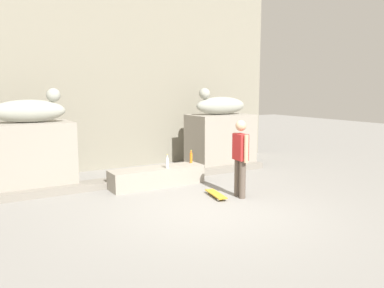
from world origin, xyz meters
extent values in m
plane|color=gray|center=(0.00, 0.00, 0.00)|extent=(40.00, 40.00, 0.00)
cube|color=gray|center=(0.00, 5.09, 3.00)|extent=(10.52, 0.60, 6.00)
cube|color=gray|center=(-2.64, 3.43, 0.78)|extent=(1.85, 1.17, 1.56)
cube|color=gray|center=(2.64, 3.43, 0.78)|extent=(1.85, 1.17, 1.56)
ellipsoid|color=#9C9F92|center=(-2.64, 3.43, 1.82)|extent=(1.66, 0.76, 0.52)
sphere|color=#9C9F92|center=(-2.09, 3.36, 2.18)|extent=(0.32, 0.32, 0.32)
ellipsoid|color=#9C9F92|center=(2.64, 3.43, 1.82)|extent=(1.63, 0.66, 0.52)
sphere|color=#9C9F92|center=(2.09, 3.46, 2.18)|extent=(0.32, 0.32, 0.32)
cube|color=gray|center=(0.00, 2.28, 0.22)|extent=(2.31, 0.62, 0.45)
cylinder|color=brown|center=(1.10, 0.39, 0.41)|extent=(0.14, 0.14, 0.82)
cylinder|color=brown|center=(1.13, 0.59, 0.41)|extent=(0.14, 0.14, 0.82)
cube|color=#B22626|center=(1.12, 0.49, 1.10)|extent=(0.24, 0.38, 0.56)
sphere|color=tan|center=(1.12, 0.49, 1.55)|extent=(0.23, 0.23, 0.23)
cylinder|color=tan|center=(1.09, 0.27, 1.09)|extent=(0.09, 0.09, 0.58)
cylinder|color=tan|center=(1.14, 0.71, 1.09)|extent=(0.09, 0.09, 0.58)
cube|color=gold|center=(0.67, 0.75, 0.07)|extent=(0.35, 0.82, 0.02)
cylinder|color=white|center=(0.66, 1.06, 0.03)|extent=(0.04, 0.06, 0.06)
cylinder|color=white|center=(0.80, 1.03, 0.03)|extent=(0.04, 0.06, 0.06)
cylinder|color=white|center=(0.54, 0.47, 0.03)|extent=(0.04, 0.06, 0.06)
cylinder|color=white|center=(0.68, 0.45, 0.03)|extent=(0.04, 0.06, 0.06)
cylinder|color=silver|center=(0.19, 2.11, 0.57)|extent=(0.06, 0.06, 0.25)
cylinder|color=silver|center=(0.19, 2.11, 0.73)|extent=(0.03, 0.03, 0.06)
cylinder|color=yellow|center=(0.19, 2.11, 0.77)|extent=(0.03, 0.03, 0.01)
cylinder|color=orange|center=(1.01, 2.38, 0.58)|extent=(0.07, 0.07, 0.26)
cylinder|color=orange|center=(1.01, 2.38, 0.74)|extent=(0.03, 0.03, 0.06)
cylinder|color=yellow|center=(1.01, 2.38, 0.77)|extent=(0.04, 0.04, 0.01)
cube|color=gray|center=(0.00, 2.82, 0.08)|extent=(7.13, 0.50, 0.16)
camera|label=1|loc=(-3.96, -6.03, 2.35)|focal=36.47mm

